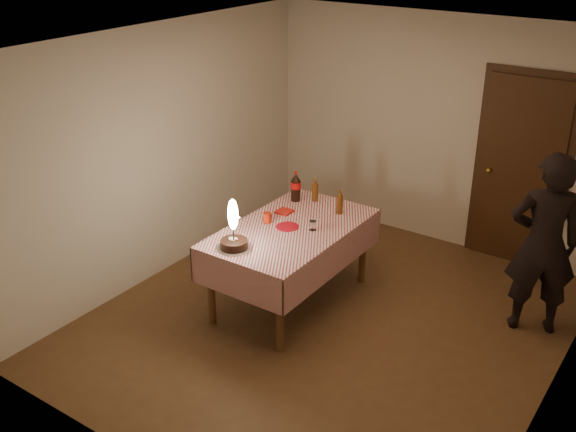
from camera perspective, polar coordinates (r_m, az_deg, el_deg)
The scene contains 12 objects.
ground at distance 6.47m, azimuth 3.36°, elevation -8.91°, with size 4.00×4.50×0.01m, color brown.
room_shell at distance 5.78m, azimuth 4.44°, elevation 5.17°, with size 4.04×4.54×2.62m.
dining_table at distance 6.44m, azimuth 0.25°, elevation -1.83°, with size 1.02×1.72×0.81m.
birthday_cake at distance 5.96m, azimuth -4.62°, elevation -1.60°, with size 0.31×0.31×0.47m.
red_plate at distance 6.39m, azimuth -0.05°, elevation -0.91°, with size 0.22×0.22×0.01m, color red.
red_cup at distance 6.47m, azimuth -1.77°, elevation -0.15°, with size 0.08×0.08×0.10m, color red.
clear_cup at distance 6.32m, azimuth 2.11°, elevation -0.81°, with size 0.07×0.07×0.09m, color white.
napkin_stack at distance 6.70m, azimuth -0.32°, elevation 0.38°, with size 0.15×0.15×0.02m, color red.
cola_bottle at distance 6.92m, azimuth 0.66°, elevation 2.50°, with size 0.10×0.10×0.32m.
amber_bottle_left at distance 6.93m, azimuth 2.30°, elevation 2.21°, with size 0.06×0.06×0.26m.
amber_bottle_right at distance 6.65m, azimuth 4.40°, elevation 1.16°, with size 0.06×0.06×0.26m.
photographer at distance 6.37m, azimuth 20.80°, elevation -2.24°, with size 0.74×0.64×1.72m.
Camera 1 is at (2.74, -4.66, 3.56)m, focal length 42.00 mm.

